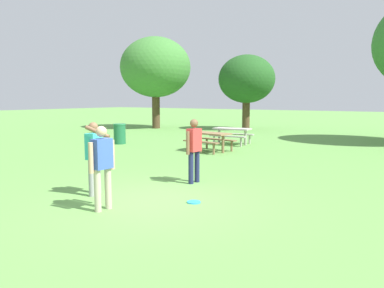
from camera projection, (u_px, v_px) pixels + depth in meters
The scene contains 10 objects.
ground_plane at pixel (151, 200), 8.01m from camera, with size 120.00×120.00×0.00m, color #609947.
person_thrower at pixel (194, 147), 9.57m from camera, with size 0.24×0.61×1.64m.
person_catcher at pixel (102, 162), 7.21m from camera, with size 0.24×0.61×1.64m.
person_bystander at pixel (95, 153), 8.36m from camera, with size 0.78×0.59×1.64m.
frisbee at pixel (194, 202), 7.84m from camera, with size 0.28×0.28×0.03m, color #2D9EDB.
picnic_table_near at pixel (210, 138), 15.35m from camera, with size 1.89×1.65×0.77m.
picnic_table_far at pixel (232, 133), 17.65m from camera, with size 1.84×1.59×0.77m.
trash_can_beside_table at pixel (120, 134), 17.88m from camera, with size 0.59×0.59×0.96m.
tree_tall_left at pixel (155, 68), 26.67m from camera, with size 4.98×4.98×6.46m.
tree_broad_center at pixel (247, 79), 25.59m from camera, with size 3.83×3.83×5.09m.
Camera 1 is at (5.08, -5.99, 2.17)m, focal length 35.24 mm.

